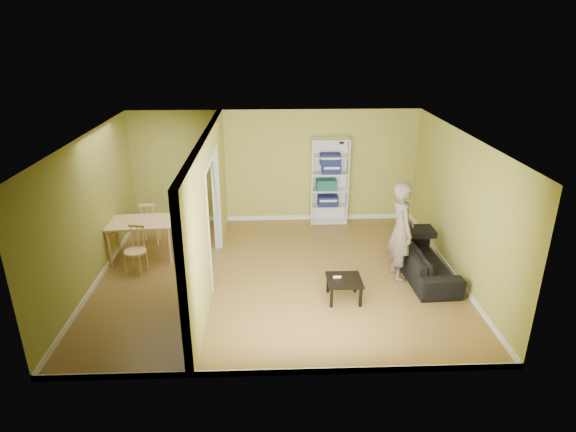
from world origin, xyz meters
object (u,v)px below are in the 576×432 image
object	(u,v)px
sofa	(425,257)
chair_far	(150,222)
dining_table	(141,225)
coffee_table	(344,282)
person	(402,223)
chair_left	(101,233)
chair_near	(135,250)
bookshelf	(329,181)

from	to	relation	value
sofa	chair_far	size ratio (longest dim) A/B	2.05
sofa	dining_table	xyz separation A→B (m)	(-5.36, 0.98, 0.32)
sofa	dining_table	size ratio (longest dim) A/B	1.59
sofa	coffee_table	size ratio (longest dim) A/B	3.37
coffee_table	chair_far	xyz separation A→B (m)	(-3.75, 2.41, 0.15)
person	dining_table	size ratio (longest dim) A/B	1.76
chair_left	chair_near	xyz separation A→B (m)	(0.82, -0.69, -0.06)
sofa	bookshelf	bearing A→B (deg)	25.86
coffee_table	chair_far	distance (m)	4.46
dining_table	chair_left	bearing A→B (deg)	176.91
bookshelf	chair_far	bearing A→B (deg)	-164.63
sofa	chair_far	distance (m)	5.59
coffee_table	chair_left	bearing A→B (deg)	158.41
bookshelf	sofa	bearing A→B (deg)	-61.50
chair_left	chair_far	bearing A→B (deg)	115.09
bookshelf	chair_far	world-z (taller)	bookshelf
coffee_table	dining_table	distance (m)	4.16
sofa	chair_near	bearing A→B (deg)	83.78
bookshelf	chair_near	xyz separation A→B (m)	(-3.87, -2.36, -0.55)
chair_left	bookshelf	bearing A→B (deg)	97.63
person	chair_near	size ratio (longest dim) A/B	2.41
bookshelf	coffee_table	size ratio (longest dim) A/B	3.47
dining_table	chair_near	xyz separation A→B (m)	(0.02, -0.64, -0.24)
dining_table	bookshelf	bearing A→B (deg)	23.86
chair_near	dining_table	bearing A→B (deg)	104.63
coffee_table	chair_near	xyz separation A→B (m)	(-3.73, 1.12, 0.12)
sofa	dining_table	bearing A→B (deg)	77.02
person	bookshelf	world-z (taller)	person
bookshelf	coffee_table	xyz separation A→B (m)	(-0.14, -3.48, -0.67)
coffee_table	chair_left	distance (m)	4.90
person	coffee_table	bearing A→B (deg)	117.37
bookshelf	dining_table	bearing A→B (deg)	-156.14
dining_table	chair_left	distance (m)	0.82
sofa	chair_near	world-z (taller)	chair_near
sofa	person	xyz separation A→B (m)	(-0.51, -0.05, 0.71)
chair_left	sofa	bearing A→B (deg)	68.54
chair_left	chair_near	bearing A→B (deg)	38.12
chair_far	sofa	bearing A→B (deg)	157.94
sofa	chair_left	world-z (taller)	chair_left
chair_near	chair_far	xyz separation A→B (m)	(-0.02, 1.30, 0.03)
sofa	person	world-z (taller)	person
chair_left	chair_far	size ratio (longest dim) A/B	1.08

